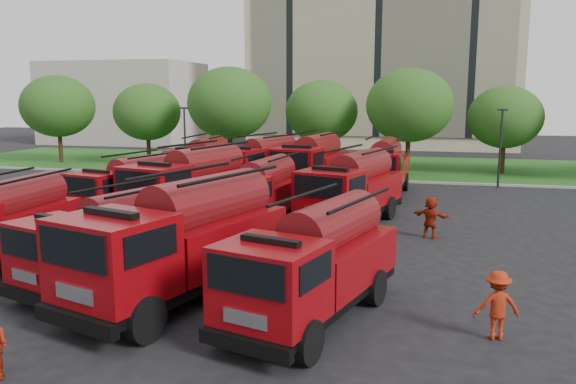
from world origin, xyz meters
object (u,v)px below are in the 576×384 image
at_px(fire_truck_4, 131,188).
at_px(fire_truck_8, 203,163).
at_px(fire_truck_6, 259,194).
at_px(firefighter_0, 311,341).
at_px(fire_truck_9, 261,164).
at_px(fire_truck_11, 383,167).
at_px(fire_truck_0, 2,224).
at_px(fire_truck_1, 114,238).
at_px(firefighter_3, 495,339).
at_px(fire_truck_10, 312,164).
at_px(fire_truck_2, 182,240).
at_px(fire_truck_3, 315,262).
at_px(firefighter_4, 156,249).
at_px(firefighter_5, 430,238).
at_px(fire_truck_7, 352,189).
at_px(fire_truck_5, 191,184).
at_px(firefighter_2, 307,308).

bearing_deg(fire_truck_4, fire_truck_8, 103.08).
distance_m(fire_truck_6, firefighter_0, 12.34).
bearing_deg(fire_truck_9, fire_truck_11, 18.02).
height_order(fire_truck_0, fire_truck_1, fire_truck_0).
bearing_deg(firefighter_0, firefighter_3, 9.04).
bearing_deg(fire_truck_11, fire_truck_10, -175.50).
relative_size(fire_truck_2, fire_truck_3, 1.14).
relative_size(fire_truck_0, firefighter_0, 4.03).
bearing_deg(firefighter_4, fire_truck_2, 143.39).
relative_size(fire_truck_0, fire_truck_10, 0.83).
xyz_separation_m(fire_truck_2, fire_truck_10, (0.07, 19.12, 0.00)).
xyz_separation_m(fire_truck_2, fire_truck_9, (-3.18, 19.08, -0.09)).
bearing_deg(firefighter_4, fire_truck_3, 162.94).
bearing_deg(fire_truck_2, fire_truck_8, 127.74).
xyz_separation_m(fire_truck_4, firefighter_5, (14.25, -0.57, -1.51)).
distance_m(fire_truck_4, fire_truck_6, 6.68).
height_order(fire_truck_1, fire_truck_6, fire_truck_6).
bearing_deg(fire_truck_7, fire_truck_2, -92.72).
bearing_deg(firefighter_3, fire_truck_6, -62.43).
relative_size(fire_truck_3, fire_truck_5, 0.89).
distance_m(fire_truck_1, fire_truck_3, 6.90).
bearing_deg(fire_truck_5, fire_truck_2, -53.73).
bearing_deg(fire_truck_6, fire_truck_9, 111.28).
bearing_deg(fire_truck_11, fire_truck_1, -108.48).
relative_size(fire_truck_2, fire_truck_5, 1.02).
relative_size(fire_truck_2, fire_truck_7, 1.06).
xyz_separation_m(fire_truck_5, firefighter_5, (11.20, -0.86, -1.75)).
relative_size(fire_truck_0, fire_truck_11, 0.90).
bearing_deg(firefighter_0, fire_truck_9, 103.21).
bearing_deg(fire_truck_0, fire_truck_11, 54.18).
xyz_separation_m(fire_truck_1, fire_truck_4, (-4.37, 8.91, 0.04)).
height_order(fire_truck_3, firefighter_3, fire_truck_3).
bearing_deg(firefighter_4, firefighter_0, 156.77).
bearing_deg(fire_truck_10, fire_truck_8, -169.28).
distance_m(fire_truck_8, fire_truck_9, 3.87).
bearing_deg(fire_truck_1, firefighter_0, -4.24).
bearing_deg(fire_truck_3, fire_truck_11, 104.92).
bearing_deg(firefighter_2, fire_truck_10, 24.17).
bearing_deg(fire_truck_4, fire_truck_1, -50.68).
xyz_separation_m(fire_truck_2, firefighter_3, (8.70, -0.81, -1.78)).
bearing_deg(fire_truck_3, fire_truck_1, -175.09).
bearing_deg(fire_truck_7, fire_truck_4, -157.86).
bearing_deg(fire_truck_11, fire_truck_5, -129.74).
height_order(fire_truck_1, fire_truck_3, fire_truck_3).
bearing_deg(firefighter_2, fire_truck_7, 13.91).
xyz_separation_m(fire_truck_11, firefighter_4, (-7.75, -14.55, -1.68)).
xyz_separation_m(fire_truck_2, firefighter_2, (3.75, 0.09, -1.78)).
distance_m(fire_truck_0, firefighter_5, 16.63).
relative_size(fire_truck_2, fire_truck_8, 1.14).
relative_size(fire_truck_5, fire_truck_9, 1.04).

